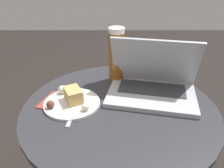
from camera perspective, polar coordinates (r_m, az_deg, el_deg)
table at (r=0.89m, az=1.69°, el=-14.34°), size 0.69×0.69×0.54m
napkin at (r=0.81m, az=-12.49°, el=-4.86°), size 0.19×0.16×0.00m
laptop at (r=0.84m, az=10.33°, el=0.11°), size 0.36×0.28×0.22m
beer_glass at (r=0.90m, az=0.95°, el=7.44°), size 0.06×0.06×0.23m
snack_plate at (r=0.80m, az=-10.68°, el=-4.17°), size 0.20×0.20×0.06m
fork at (r=0.77m, az=-9.75°, el=-6.45°), size 0.04×0.17×0.00m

